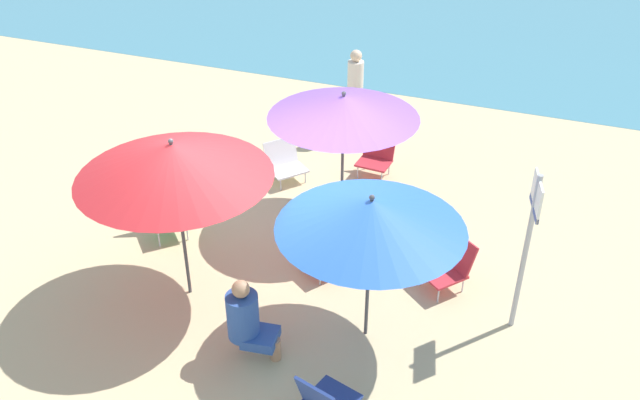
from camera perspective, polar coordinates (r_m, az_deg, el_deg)
The scene contains 14 objects.
ground_plane at distance 8.77m, azimuth -4.38°, elevation -5.54°, with size 40.00×40.00×0.00m, color #D3BC8C.
umbrella_blue at distance 6.84m, azimuth 4.30°, elevation -1.20°, with size 1.96×1.96×1.83m.
umbrella_purple at distance 8.88m, azimuth 1.98°, elevation 7.80°, with size 2.00×2.00×1.90m.
umbrella_red at distance 7.49m, azimuth -12.17°, elevation 3.26°, with size 2.17×2.17×2.08m.
beach_chair_a at distance 10.61m, azimuth 4.72°, elevation 3.66°, with size 0.53×0.52×0.57m.
beach_chair_b at distance 10.46m, azimuth -3.00°, elevation 3.22°, with size 0.73×0.74×0.60m.
beach_chair_c at distance 8.39m, azimuth 10.83°, elevation -5.35°, with size 0.70×0.72×0.63m.
beach_chair_d at distance 6.69m, azimuth 0.47°, elevation -16.30°, with size 0.57×0.61×0.66m.
beach_chair_e at distance 9.41m, azimuth -12.78°, elevation -0.73°, with size 0.74×0.74×0.70m.
beach_chair_f at distance 8.57m, azimuth 0.01°, elevation -3.88°, with size 0.79×0.77×0.58m.
person_a at distance 11.54m, azimuth 2.95°, elevation 8.87°, with size 0.27×0.27×1.55m.
person_b at distance 7.28m, azimuth -6.11°, elevation -9.86°, with size 0.57×0.39×0.99m.
warning_sign at distance 7.44m, azimuth 17.11°, elevation -2.48°, with size 0.14×0.51×1.97m.
swim_ring at distance 9.06m, azimuth 7.60°, elevation -3.92°, with size 0.48×0.48×0.12m, color #238CD8.
Camera 1 is at (3.09, -6.22, 5.36)m, focal length 38.29 mm.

